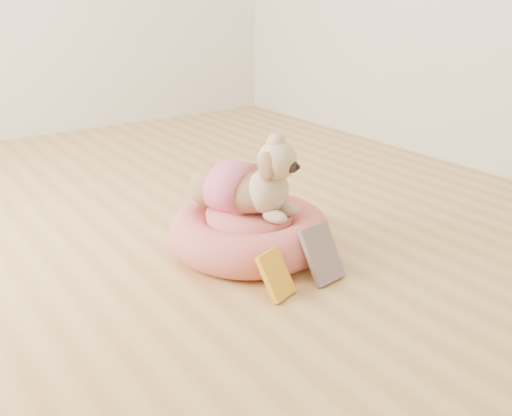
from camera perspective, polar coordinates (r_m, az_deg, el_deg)
floor at (r=2.69m, az=-8.11°, el=-2.42°), size 4.50×4.50×0.00m
pet_bed at (r=2.46m, az=-0.66°, el=-2.37°), size 0.70×0.70×0.18m
dog at (r=2.36m, az=-0.89°, el=3.81°), size 0.51×0.59×0.36m
book_yellow at (r=2.11m, az=1.98°, el=-6.70°), size 0.15×0.14×0.17m
book_white at (r=2.23m, az=6.61°, el=-4.57°), size 0.16×0.15×0.21m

